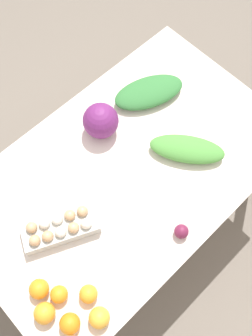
{
  "coord_description": "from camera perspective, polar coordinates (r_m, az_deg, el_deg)",
  "views": [
    {
      "loc": [
        0.45,
        0.47,
        2.18
      ],
      "look_at": [
        0.0,
        0.0,
        0.72
      ],
      "focal_mm": 40.0,
      "sensor_mm": 36.0,
      "label": 1
    }
  ],
  "objects": [
    {
      "name": "ground_plane",
      "position": [
        2.27,
        -0.0,
        -7.39
      ],
      "size": [
        8.0,
        8.0,
        0.0
      ],
      "primitive_type": "plane",
      "color": "#70665B"
    },
    {
      "name": "dining_table",
      "position": [
        1.69,
        -0.0,
        -1.45
      ],
      "size": [
        1.44,
        0.88,
        0.7
      ],
      "color": "silver",
      "rests_on": "ground_plane"
    },
    {
      "name": "cabbage_purple",
      "position": [
        1.64,
        -3.88,
        7.19
      ],
      "size": [
        0.16,
        0.16,
        0.16
      ],
      "primitive_type": "sphere",
      "color": "#6B2366",
      "rests_on": "dining_table"
    },
    {
      "name": "egg_carton",
      "position": [
        1.51,
        -10.0,
        -8.94
      ],
      "size": [
        0.32,
        0.23,
        0.09
      ],
      "rotation": [
        0.0,
        0.0,
        5.85
      ],
      "color": "#B7B7B2",
      "rests_on": "dining_table"
    },
    {
      "name": "greens_bunch_beet_tops",
      "position": [
        1.64,
        9.29,
        2.85
      ],
      "size": [
        0.3,
        0.34,
        0.07
      ],
      "primitive_type": "ellipsoid",
      "rotation": [
        0.0,
        0.0,
        2.2
      ],
      "color": "#4C933D",
      "rests_on": "dining_table"
    },
    {
      "name": "greens_bunch_kale",
      "position": [
        1.77,
        3.5,
        11.46
      ],
      "size": [
        0.37,
        0.28,
        0.07
      ],
      "primitive_type": "ellipsoid",
      "rotation": [
        0.0,
        0.0,
        5.9
      ],
      "color": "#337538",
      "rests_on": "dining_table"
    },
    {
      "name": "beet_root",
      "position": [
        1.51,
        8.44,
        -9.54
      ],
      "size": [
        0.06,
        0.06,
        0.06
      ],
      "primitive_type": "sphere",
      "color": "maroon",
      "rests_on": "dining_table"
    },
    {
      "name": "orange_0",
      "position": [
        1.47,
        -12.31,
        -20.8
      ],
      "size": [
        0.08,
        0.08,
        0.08
      ],
      "primitive_type": "sphere",
      "color": "orange",
      "rests_on": "dining_table"
    },
    {
      "name": "orange_1",
      "position": [
        1.45,
        -8.56,
        -22.42
      ],
      "size": [
        0.08,
        0.08,
        0.08
      ],
      "primitive_type": "sphere",
      "color": "orange",
      "rests_on": "dining_table"
    },
    {
      "name": "orange_2",
      "position": [
        1.44,
        -4.09,
        -21.8
      ],
      "size": [
        0.08,
        0.08,
        0.08
      ],
      "primitive_type": "sphere",
      "color": "#F9A833",
      "rests_on": "dining_table"
    },
    {
      "name": "orange_4",
      "position": [
        1.47,
        -10.17,
        -18.43
      ],
      "size": [
        0.07,
        0.07,
        0.07
      ],
      "primitive_type": "sphere",
      "color": "orange",
      "rests_on": "dining_table"
    },
    {
      "name": "orange_5",
      "position": [
        1.45,
        -5.75,
        -18.56
      ],
      "size": [
        0.07,
        0.07,
        0.07
      ],
      "primitive_type": "sphere",
      "color": "orange",
      "rests_on": "dining_table"
    },
    {
      "name": "orange_6",
      "position": [
        1.48,
        -13.11,
        -17.52
      ],
      "size": [
        0.07,
        0.07,
        0.07
      ],
      "primitive_type": "sphere",
      "color": "orange",
      "rests_on": "dining_table"
    }
  ]
}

